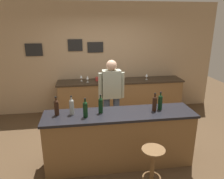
{
  "coord_description": "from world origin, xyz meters",
  "views": [
    {
      "loc": [
        -0.58,
        -3.52,
        2.32
      ],
      "look_at": [
        -0.0,
        0.45,
        1.05
      ],
      "focal_mm": 34.48,
      "sensor_mm": 36.0,
      "label": 1
    }
  ],
  "objects_px": {
    "bartender": "(111,94)",
    "wine_bottle_e": "(155,103)",
    "wine_bottle_b": "(72,106)",
    "wine_bottle_f": "(160,102)",
    "wine_bottle_d": "(101,105)",
    "bar_stool": "(153,163)",
    "coffee_mug": "(97,79)",
    "wine_bottle_a": "(56,107)",
    "wine_bottle_c": "(85,109)",
    "wine_glass_a": "(81,77)",
    "wine_glass_c": "(147,75)",
    "wine_glass_b": "(87,78)"
  },
  "relations": [
    {
      "from": "wine_bottle_b",
      "to": "coffee_mug",
      "type": "bearing_deg",
      "value": 74.52
    },
    {
      "from": "bartender",
      "to": "wine_bottle_b",
      "type": "height_order",
      "value": "bartender"
    },
    {
      "from": "wine_bottle_b",
      "to": "wine_glass_a",
      "type": "relative_size",
      "value": 1.97
    },
    {
      "from": "wine_bottle_d",
      "to": "wine_glass_b",
      "type": "relative_size",
      "value": 1.97
    },
    {
      "from": "bar_stool",
      "to": "wine_bottle_e",
      "type": "height_order",
      "value": "wine_bottle_e"
    },
    {
      "from": "bartender",
      "to": "wine_bottle_d",
      "type": "distance_m",
      "value": 0.92
    },
    {
      "from": "bartender",
      "to": "wine_bottle_a",
      "type": "height_order",
      "value": "bartender"
    },
    {
      "from": "wine_glass_a",
      "to": "wine_glass_c",
      "type": "bearing_deg",
      "value": -3.49
    },
    {
      "from": "wine_bottle_c",
      "to": "wine_glass_a",
      "type": "height_order",
      "value": "wine_bottle_c"
    },
    {
      "from": "wine_bottle_b",
      "to": "wine_bottle_e",
      "type": "distance_m",
      "value": 1.33
    },
    {
      "from": "bar_stool",
      "to": "wine_bottle_b",
      "type": "xyz_separation_m",
      "value": [
        -1.09,
        0.78,
        0.6
      ]
    },
    {
      "from": "wine_bottle_a",
      "to": "wine_glass_b",
      "type": "xyz_separation_m",
      "value": [
        0.55,
        1.92,
        -0.05
      ]
    },
    {
      "from": "bartender",
      "to": "wine_glass_b",
      "type": "distance_m",
      "value": 1.16
    },
    {
      "from": "wine_bottle_b",
      "to": "wine_glass_b",
      "type": "bearing_deg",
      "value": 80.62
    },
    {
      "from": "wine_bottle_e",
      "to": "coffee_mug",
      "type": "xyz_separation_m",
      "value": [
        -0.77,
        2.08,
        -0.11
      ]
    },
    {
      "from": "bar_stool",
      "to": "wine_bottle_f",
      "type": "height_order",
      "value": "wine_bottle_f"
    },
    {
      "from": "wine_glass_b",
      "to": "wine_glass_c",
      "type": "relative_size",
      "value": 1.0
    },
    {
      "from": "bartender",
      "to": "wine_bottle_e",
      "type": "xyz_separation_m",
      "value": [
        0.58,
        -0.91,
        0.12
      ]
    },
    {
      "from": "wine_bottle_a",
      "to": "bartender",
      "type": "bearing_deg",
      "value": 40.88
    },
    {
      "from": "wine_glass_a",
      "to": "bartender",
      "type": "bearing_deg",
      "value": -64.19
    },
    {
      "from": "bar_stool",
      "to": "wine_bottle_d",
      "type": "xyz_separation_m",
      "value": [
        -0.63,
        0.77,
        0.6
      ]
    },
    {
      "from": "bar_stool",
      "to": "wine_glass_c",
      "type": "distance_m",
      "value": 2.89
    },
    {
      "from": "wine_bottle_b",
      "to": "wine_glass_c",
      "type": "xyz_separation_m",
      "value": [
        1.82,
        1.96,
        -0.05
      ]
    },
    {
      "from": "wine_bottle_b",
      "to": "coffee_mug",
      "type": "distance_m",
      "value": 2.11
    },
    {
      "from": "wine_bottle_c",
      "to": "wine_bottle_d",
      "type": "xyz_separation_m",
      "value": [
        0.25,
        0.13,
        0.0
      ]
    },
    {
      "from": "wine_bottle_d",
      "to": "wine_bottle_f",
      "type": "distance_m",
      "value": 0.99
    },
    {
      "from": "bar_stool",
      "to": "wine_bottle_b",
      "type": "bearing_deg",
      "value": 144.42
    },
    {
      "from": "wine_bottle_a",
      "to": "wine_glass_c",
      "type": "xyz_separation_m",
      "value": [
        2.06,
        1.96,
        -0.05
      ]
    },
    {
      "from": "wine_bottle_e",
      "to": "wine_bottle_c",
      "type": "bearing_deg",
      "value": -175.88
    },
    {
      "from": "wine_bottle_c",
      "to": "wine_bottle_d",
      "type": "bearing_deg",
      "value": 27.59
    },
    {
      "from": "wine_bottle_b",
      "to": "wine_bottle_f",
      "type": "height_order",
      "value": "same"
    },
    {
      "from": "wine_bottle_f",
      "to": "bartender",
      "type": "bearing_deg",
      "value": 128.56
    },
    {
      "from": "wine_bottle_e",
      "to": "wine_glass_a",
      "type": "relative_size",
      "value": 1.97
    },
    {
      "from": "wine_glass_c",
      "to": "coffee_mug",
      "type": "relative_size",
      "value": 1.24
    },
    {
      "from": "wine_bottle_f",
      "to": "wine_glass_c",
      "type": "relative_size",
      "value": 1.97
    },
    {
      "from": "wine_bottle_a",
      "to": "wine_bottle_d",
      "type": "relative_size",
      "value": 1.0
    },
    {
      "from": "bar_stool",
      "to": "wine_bottle_a",
      "type": "height_order",
      "value": "wine_bottle_a"
    },
    {
      "from": "wine_bottle_b",
      "to": "coffee_mug",
      "type": "height_order",
      "value": "wine_bottle_b"
    },
    {
      "from": "wine_bottle_a",
      "to": "wine_bottle_e",
      "type": "xyz_separation_m",
      "value": [
        1.56,
        -0.05,
        0.0
      ]
    },
    {
      "from": "bar_stool",
      "to": "wine_glass_c",
      "type": "relative_size",
      "value": 4.39
    },
    {
      "from": "wine_bottle_f",
      "to": "coffee_mug",
      "type": "distance_m",
      "value": 2.22
    },
    {
      "from": "bar_stool",
      "to": "coffee_mug",
      "type": "distance_m",
      "value": 2.9
    },
    {
      "from": "bar_stool",
      "to": "wine_glass_a",
      "type": "relative_size",
      "value": 4.39
    },
    {
      "from": "wine_bottle_d",
      "to": "wine_bottle_f",
      "type": "xyz_separation_m",
      "value": [
        0.99,
        -0.01,
        0.0
      ]
    },
    {
      "from": "wine_bottle_d",
      "to": "coffee_mug",
      "type": "distance_m",
      "value": 2.04
    },
    {
      "from": "wine_bottle_c",
      "to": "wine_glass_c",
      "type": "relative_size",
      "value": 1.97
    },
    {
      "from": "wine_bottle_b",
      "to": "wine_bottle_f",
      "type": "relative_size",
      "value": 1.0
    },
    {
      "from": "bartender",
      "to": "coffee_mug",
      "type": "relative_size",
      "value": 12.96
    },
    {
      "from": "bartender",
      "to": "wine_bottle_f",
      "type": "distance_m",
      "value": 1.11
    },
    {
      "from": "wine_glass_a",
      "to": "wine_bottle_f",
      "type": "bearing_deg",
      "value": -58.44
    }
  ]
}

